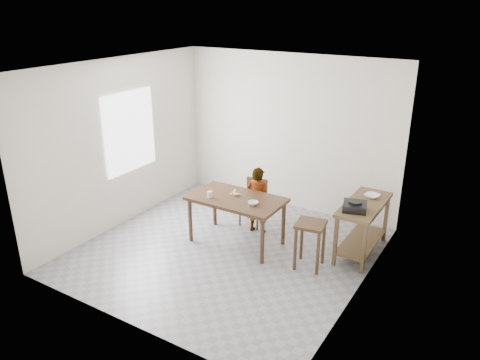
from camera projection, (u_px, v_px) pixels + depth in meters
The scene contains 17 objects.
floor at pixel (226, 252), 7.00m from camera, with size 4.00×4.00×0.04m, color gray.
ceiling at pixel (224, 65), 6.01m from camera, with size 4.00×4.00×0.04m, color white.
wall_back at pixel (289, 132), 8.11m from camera, with size 4.00×0.04×2.70m, color silver.
wall_front at pixel (119, 220), 4.90m from camera, with size 4.00×0.04×2.70m, color silver.
wall_left at pixel (120, 143), 7.49m from camera, with size 0.04×4.00×2.70m, color silver.
wall_right at pixel (368, 195), 5.52m from camera, with size 0.04×4.00×2.70m, color silver.
window_pane at pixel (130, 132), 7.57m from camera, with size 0.02×1.10×1.30m, color white.
dining_table at pixel (237, 220), 7.10m from camera, with size 1.40×0.80×0.75m, color #3D2616, non-canonical shape.
prep_counter at pixel (362, 228), 6.81m from camera, with size 0.50×1.20×0.80m, color brown, non-canonical shape.
child at pixel (258, 200), 7.38m from camera, with size 0.40×0.26×1.10m, color white.
dining_chair at pixel (253, 203), 7.69m from camera, with size 0.37×0.37×0.76m, color #3D2616, non-canonical shape.
stool at pixel (310, 245), 6.47m from camera, with size 0.38×0.38×0.68m, color #3D2616, non-canonical shape.
glass_tumbler at pixel (210, 194), 6.96m from camera, with size 0.08×0.08×0.10m, color silver.
small_bowl at pixel (253, 203), 6.72m from camera, with size 0.15×0.15×0.05m, color white.
banana at pixel (235, 194), 7.02m from camera, with size 0.17×0.12×0.06m, color #F9D550, non-canonical shape.
serving_bowl at pixel (372, 196), 6.83m from camera, with size 0.21×0.21×0.05m, color white.
gas_burner at pixel (355, 207), 6.42m from camera, with size 0.32×0.32×0.11m, color black.
Camera 1 is at (3.39, -5.12, 3.52)m, focal length 35.00 mm.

